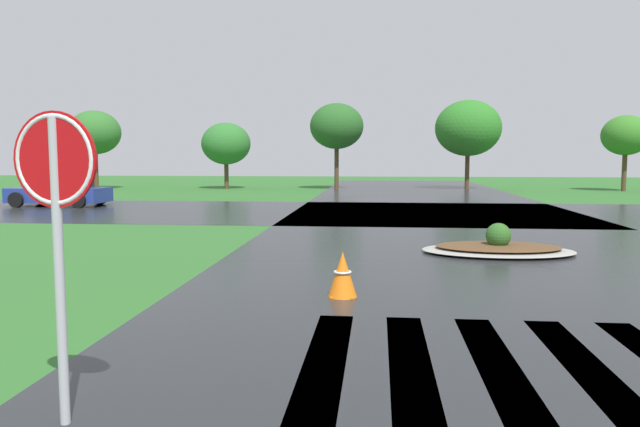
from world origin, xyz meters
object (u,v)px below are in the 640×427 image
object	(u,v)px
stop_sign	(56,194)
median_island	(498,247)
car_white_sedan	(60,192)
traffic_cone	(343,275)

from	to	relation	value
stop_sign	median_island	world-z (taller)	stop_sign
median_island	stop_sign	bearing A→B (deg)	-119.55
car_white_sedan	traffic_cone	distance (m)	20.45
car_white_sedan	stop_sign	bearing A→B (deg)	120.15
median_island	traffic_cone	world-z (taller)	traffic_cone
stop_sign	car_white_sedan	world-z (taller)	stop_sign
median_island	traffic_cone	size ratio (longest dim) A/B	4.74
stop_sign	car_white_sedan	distance (m)	23.22
median_island	car_white_sedan	world-z (taller)	car_white_sedan
stop_sign	median_island	bearing A→B (deg)	70.77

